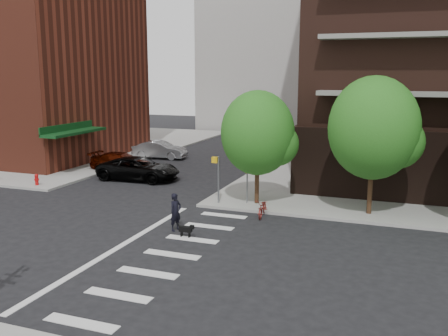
{
  "coord_description": "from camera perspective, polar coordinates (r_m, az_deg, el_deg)",
  "views": [
    {
      "loc": [
        11.69,
        -17.21,
        7.27
      ],
      "look_at": [
        3.0,
        6.0,
        2.5
      ],
      "focal_mm": 40.0,
      "sensor_mm": 36.0,
      "label": 1
    }
  ],
  "objects": [
    {
      "name": "sidewalk_nw",
      "position": [
        54.94,
        -20.95,
        2.65
      ],
      "size": [
        31.0,
        33.0,
        0.15
      ],
      "primitive_type": "cube",
      "color": "gray",
      "rests_on": "ground"
    },
    {
      "name": "crosswalk",
      "position": [
        20.95,
        -7.91,
        -9.51
      ],
      "size": [
        3.85,
        13.0,
        0.01
      ],
      "color": "silver",
      "rests_on": "ground"
    },
    {
      "name": "tree_a",
      "position": [
        27.03,
        3.85,
        4.02
      ],
      "size": [
        4.0,
        4.0,
        5.9
      ],
      "color": "#301E11",
      "rests_on": "sidewalk_ne"
    },
    {
      "name": "ground",
      "position": [
        22.04,
        -13.03,
        -8.66
      ],
      "size": [
        120.0,
        120.0,
        0.0
      ],
      "primitive_type": "plane",
      "color": "black",
      "rests_on": "ground"
    },
    {
      "name": "scooter",
      "position": [
        25.58,
        4.45,
        -4.56
      ],
      "size": [
        0.8,
        1.85,
        0.94
      ],
      "primitive_type": "imported",
      "rotation": [
        0.0,
        0.0,
        0.1
      ],
      "color": "maroon",
      "rests_on": "ground"
    },
    {
      "name": "dog",
      "position": [
        22.48,
        -4.34,
        -7.0
      ],
      "size": [
        0.7,
        0.2,
        0.6
      ],
      "rotation": [
        0.0,
        0.0,
        0.01
      ],
      "color": "black",
      "rests_on": "ground"
    },
    {
      "name": "dog_walker",
      "position": [
        23.35,
        -5.55,
        -5.03
      ],
      "size": [
        0.75,
        0.62,
        1.77
      ],
      "primitive_type": "imported",
      "rotation": [
        0.0,
        0.0,
        1.22
      ],
      "color": "black",
      "rests_on": "ground"
    },
    {
      "name": "pedestrian_signal",
      "position": [
        27.36,
        0.07,
        -0.52
      ],
      "size": [
        2.18,
        0.67,
        2.6
      ],
      "color": "slate",
      "rests_on": "sidewalk_ne"
    },
    {
      "name": "tree_b",
      "position": [
        25.91,
        16.72,
        4.4
      ],
      "size": [
        4.5,
        4.5,
        6.65
      ],
      "color": "#301E11",
      "rests_on": "sidewalk_ne"
    },
    {
      "name": "fire_hydrant",
      "position": [
        34.1,
        -20.63,
        -1.17
      ],
      "size": [
        0.24,
        0.24,
        0.73
      ],
      "color": "#A50C0C",
      "rests_on": "sidewalk_nw"
    },
    {
      "name": "parked_car_silver",
      "position": [
        42.92,
        -7.36,
        2.08
      ],
      "size": [
        2.07,
        4.74,
        1.51
      ],
      "primitive_type": "imported",
      "rotation": [
        0.0,
        0.0,
        1.67
      ],
      "color": "gray",
      "rests_on": "ground"
    },
    {
      "name": "midrise_nw",
      "position": [
        48.81,
        -23.86,
        13.38
      ],
      "size": [
        21.4,
        15.5,
        20.0
      ],
      "color": "maroon",
      "rests_on": "sidewalk_nw"
    },
    {
      "name": "parked_car_black",
      "position": [
        34.55,
        -9.73,
        -0.08
      ],
      "size": [
        2.8,
        5.74,
        1.57
      ],
      "primitive_type": "imported",
      "rotation": [
        0.0,
        0.0,
        1.6
      ],
      "color": "black",
      "rests_on": "ground"
    },
    {
      "name": "parked_car_maroon",
      "position": [
        37.78,
        -11.61,
        0.66
      ],
      "size": [
        2.01,
        4.86,
        1.41
      ],
      "primitive_type": "imported",
      "rotation": [
        0.0,
        0.0,
        1.58
      ],
      "color": "#3E0D03",
      "rests_on": "ground"
    }
  ]
}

